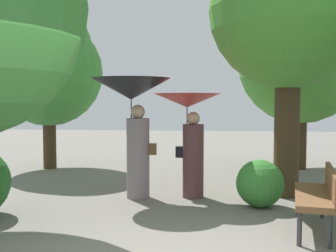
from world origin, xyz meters
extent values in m
cylinder|color=gray|center=(-0.49, 3.46, 0.71)|extent=(0.41, 0.41, 1.42)
sphere|color=tan|center=(-0.49, 3.46, 1.53)|extent=(0.25, 0.25, 0.25)
cylinder|color=#333338|center=(-0.61, 3.48, 1.34)|extent=(0.02, 0.02, 0.82)
cone|color=black|center=(-0.61, 3.48, 1.94)|extent=(1.40, 1.40, 0.38)
cube|color=brown|center=(-0.23, 3.43, 0.88)|extent=(0.14, 0.10, 0.20)
cylinder|color=#563338|center=(0.49, 3.59, 0.66)|extent=(0.37, 0.37, 1.31)
sphere|color=tan|center=(0.49, 3.59, 1.42)|extent=(0.23, 0.23, 0.23)
cylinder|color=#333338|center=(0.38, 3.60, 1.23)|extent=(0.02, 0.02, 0.75)
cone|color=#B22D2D|center=(0.38, 3.60, 1.74)|extent=(1.19, 1.19, 0.25)
cube|color=black|center=(0.24, 3.62, 0.81)|extent=(0.14, 0.10, 0.20)
cylinder|color=#38383D|center=(2.10, 2.51, 0.22)|extent=(0.06, 0.06, 0.44)
cylinder|color=#38383D|center=(2.43, 2.45, 0.22)|extent=(0.06, 0.06, 0.44)
cylinder|color=#38383D|center=(1.84, 1.20, 0.22)|extent=(0.06, 0.06, 0.44)
cylinder|color=#38383D|center=(2.17, 1.13, 0.22)|extent=(0.06, 0.06, 0.44)
cube|color=brown|center=(2.13, 1.82, 0.46)|extent=(0.72, 1.56, 0.08)
cube|color=brown|center=(2.37, 1.77, 0.66)|extent=(0.35, 1.48, 0.35)
cylinder|color=#42301E|center=(-3.27, 6.44, 1.63)|extent=(0.33, 0.33, 3.26)
sphere|color=#428C3D|center=(-3.27, 6.44, 2.44)|extent=(2.71, 2.71, 2.71)
sphere|color=#428C3D|center=(-3.27, 6.44, 3.10)|extent=(2.17, 2.17, 2.17)
cylinder|color=#42301E|center=(2.16, 3.84, 2.23)|extent=(0.45, 0.45, 4.46)
sphere|color=#4C9338|center=(2.16, 3.84, 3.35)|extent=(2.83, 2.83, 2.83)
cylinder|color=#42301E|center=(3.05, 6.96, 1.80)|extent=(0.36, 0.36, 3.61)
sphere|color=#4C9338|center=(3.05, 6.96, 2.71)|extent=(3.11, 3.11, 3.11)
sphere|color=#4C9338|center=(3.05, 6.96, 3.43)|extent=(2.49, 2.49, 2.49)
sphere|color=#387F33|center=(1.59, 3.01, 0.39)|extent=(0.78, 0.78, 0.78)
camera|label=1|loc=(0.75, -3.80, 1.74)|focal=44.57mm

